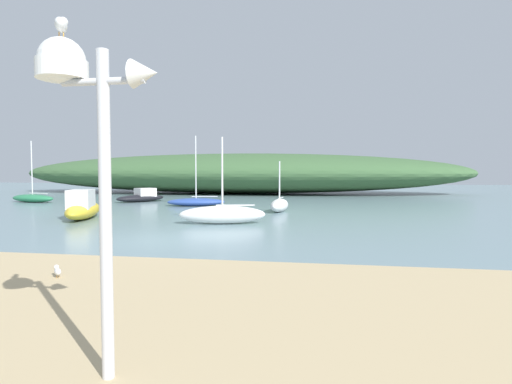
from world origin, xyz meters
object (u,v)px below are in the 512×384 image
Objects in this scene: motorboat_centre_water at (83,208)px; sailboat_east_reach at (33,198)px; sailboat_near_shore at (279,205)px; seagull_on_radar at (61,24)px; sailboat_off_point at (222,214)px; seagull_upper_strand at (57,271)px; motorboat_west_reach at (142,197)px; sailboat_inner_mooring at (196,202)px; mast_structure at (81,101)px.

sailboat_east_reach is at bearing 137.54° from motorboat_centre_water.
sailboat_east_reach is 1.58× the size of sailboat_near_shore.
seagull_on_radar is 0.07× the size of sailboat_east_reach.
sailboat_off_point is 9.81m from seagull_upper_strand.
motorboat_west_reach is 12.30m from sailboat_near_shore.
sailboat_off_point is at bearing 97.29° from seagull_on_radar.
motorboat_centre_water is 1.15× the size of sailboat_off_point.
sailboat_inner_mooring reaches higher than sailboat_near_shore.
sailboat_inner_mooring reaches higher than sailboat_off_point.
motorboat_west_reach is 13.42× the size of seagull_upper_strand.
mast_structure is 0.77m from seagull_on_radar.
seagull_on_radar is at bearing -52.95° from seagull_upper_strand.
sailboat_near_shore is at bearing 89.35° from seagull_on_radar.
sailboat_off_point is (3.87, -8.43, 0.12)m from sailboat_inner_mooring.
sailboat_inner_mooring reaches higher than sailboat_east_reach.
seagull_on_radar is 29.23m from sailboat_east_reach.
seagull_upper_strand is (6.15, -10.49, -0.19)m from motorboat_centre_water.
sailboat_off_point reaches higher than seagull_upper_strand.
motorboat_centre_water is at bearing 174.21° from sailboat_off_point.
seagull_upper_strand is (-2.70, 3.33, -2.60)m from mast_structure.
sailboat_near_shore is 15.53m from seagull_upper_strand.
sailboat_near_shore is (1.89, 5.52, -0.03)m from sailboat_off_point.
sailboat_east_reach is (-16.58, 9.49, -0.09)m from sailboat_off_point.
seagull_upper_strand is at bearing -80.52° from sailboat_inner_mooring.
sailboat_near_shore is at bearing -28.09° from motorboat_west_reach.
sailboat_east_reach is (-12.71, 1.06, 0.03)m from sailboat_inner_mooring.
seagull_on_radar reaches higher than sailboat_off_point.
motorboat_west_reach is (-10.84, 24.42, -2.56)m from mast_structure.
seagull_on_radar is at bearing -75.56° from sailboat_inner_mooring.
sailboat_off_point is (6.98, -0.71, -0.12)m from motorboat_centre_water.
motorboat_centre_water is 10.79m from motorboat_west_reach.
seagull_on_radar reaches higher than mast_structure.
seagull_upper_strand is at bearing -68.89° from motorboat_west_reach.
seagull_on_radar is 0.11× the size of sailboat_near_shore.
sailboat_inner_mooring is (-5.54, 21.53, -3.40)m from seagull_on_radar.
seagull_on_radar is at bearing -66.44° from motorboat_west_reach.
sailboat_east_reach is 24.89m from seagull_upper_strand.
sailboat_inner_mooring is 15.87× the size of seagull_upper_strand.
seagull_on_radar is 22.49m from sailboat_inner_mooring.
sailboat_inner_mooring reaches higher than motorboat_centre_water.
mast_structure is 16.58m from motorboat_centre_water.
seagull_upper_strand is (-0.83, -9.78, -0.07)m from sailboat_off_point.
mast_structure is 13.48m from sailboat_off_point.
seagull_on_radar is 0.07× the size of sailboat_inner_mooring.
sailboat_off_point is at bearing 85.17° from seagull_upper_strand.
sailboat_off_point is at bearing -65.35° from sailboat_inner_mooring.
mast_structure is 22.45m from sailboat_inner_mooring.
sailboat_inner_mooring reaches higher than seagull_on_radar.
seagull_on_radar is 16.59m from motorboat_centre_water.
sailboat_off_point is at bearing -108.89° from sailboat_near_shore.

